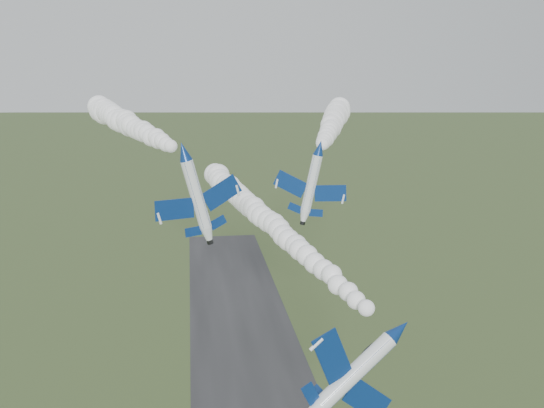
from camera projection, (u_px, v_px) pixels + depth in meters
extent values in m
cylinder|color=white|center=(399.00, 330.00, 58.59)|extent=(4.45, 9.47, 2.30)
cone|color=navy|center=(436.00, 355.00, 53.32)|extent=(2.81, 2.89, 2.30)
cone|color=white|center=(369.00, 310.00, 63.67)|extent=(2.71, 2.47, 2.30)
cylinder|color=black|center=(364.00, 306.00, 64.66)|extent=(1.29, 0.92, 1.16)
ellipsoid|color=black|center=(418.00, 335.00, 56.55)|extent=(2.25, 3.43, 1.53)
cube|color=navy|center=(376.00, 305.00, 58.11)|extent=(3.67, 3.31, 4.13)
cube|color=navy|center=(408.00, 350.00, 60.62)|extent=(3.67, 3.31, 4.13)
cube|color=navy|center=(366.00, 302.00, 62.10)|extent=(1.65, 1.51, 1.82)
cube|color=navy|center=(382.00, 324.00, 63.44)|extent=(1.65, 1.51, 1.82)
cube|color=navy|center=(385.00, 305.00, 62.77)|extent=(2.37, 2.18, 1.54)
cylinder|color=white|center=(184.00, 152.00, 76.97)|extent=(4.53, 9.50, 2.03)
cone|color=navy|center=(197.00, 157.00, 71.72)|extent=(2.63, 2.90, 2.03)
cone|color=white|center=(172.00, 147.00, 82.03)|extent=(2.50, 2.48, 2.03)
cylinder|color=black|center=(170.00, 146.00, 83.02)|extent=(1.17, 0.92, 1.03)
ellipsoid|color=black|center=(188.00, 149.00, 74.64)|extent=(2.18, 3.44, 1.35)
cube|color=navy|center=(158.00, 160.00, 76.72)|extent=(5.51, 3.93, 1.45)
cube|color=navy|center=(206.00, 144.00, 78.91)|extent=(5.51, 3.93, 1.45)
cube|color=navy|center=(162.00, 152.00, 80.55)|extent=(2.42, 1.77, 0.67)
cube|color=navy|center=(187.00, 144.00, 81.72)|extent=(2.42, 1.77, 0.67)
cube|color=navy|center=(172.00, 138.00, 80.47)|extent=(1.21, 1.91, 2.39)
cylinder|color=white|center=(320.00, 148.00, 80.51)|extent=(3.76, 7.90, 1.64)
cone|color=navy|center=(317.00, 152.00, 75.78)|extent=(2.14, 2.41, 1.64)
cone|color=white|center=(322.00, 144.00, 85.06)|extent=(2.04, 2.05, 1.64)
cylinder|color=black|center=(322.00, 143.00, 85.95)|extent=(0.95, 0.76, 0.83)
ellipsoid|color=black|center=(319.00, 146.00, 78.46)|extent=(1.80, 2.86, 1.09)
cube|color=navy|center=(300.00, 144.00, 81.54)|extent=(4.64, 3.30, 0.99)
cube|color=navy|center=(340.00, 153.00, 80.97)|extent=(4.64, 3.30, 0.99)
cube|color=navy|center=(311.00, 142.00, 84.41)|extent=(2.04, 1.49, 0.47)
cube|color=navy|center=(332.00, 147.00, 84.11)|extent=(2.04, 1.49, 0.47)
cube|color=navy|center=(323.00, 136.00, 83.77)|extent=(0.92, 1.56, 2.01)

